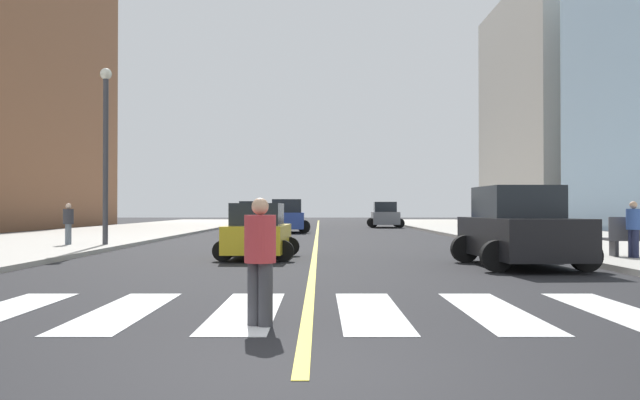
% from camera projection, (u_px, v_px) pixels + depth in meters
% --- Properties ---
extents(ground_plane, '(220.00, 220.00, 0.00)m').
position_uv_depth(ground_plane, '(297.00, 381.00, 5.89)').
color(ground_plane, black).
extents(sidewalk_kerb_east, '(10.00, 120.00, 0.15)m').
position_uv_depth(sidewalk_kerb_east, '(632.00, 246.00, 25.93)').
color(sidewalk_kerb_east, '#B2ADA3').
rests_on(sidewalk_kerb_east, ground).
extents(crosswalk_paint, '(13.50, 4.00, 0.01)m').
position_uv_depth(crosswalk_paint, '(306.00, 311.00, 9.89)').
color(crosswalk_paint, silver).
rests_on(crosswalk_paint, ground).
extents(lane_divider_paint, '(0.16, 80.00, 0.01)m').
position_uv_depth(lane_divider_paint, '(315.00, 231.00, 45.88)').
color(lane_divider_paint, yellow).
rests_on(lane_divider_paint, ground).
extents(parking_garage_concrete, '(18.00, 24.00, 23.93)m').
position_uv_depth(parking_garage_concrete, '(589.00, 109.00, 71.09)').
color(parking_garage_concrete, '#B2ADA3').
rests_on(parking_garage_concrete, ground).
extents(car_gray_nearest, '(2.97, 4.66, 2.05)m').
position_uv_depth(car_gray_nearest, '(383.00, 215.00, 54.41)').
color(car_gray_nearest, slate).
rests_on(car_gray_nearest, ground).
extents(car_black_second, '(3.05, 4.76, 2.09)m').
position_uv_depth(car_black_second, '(517.00, 229.00, 17.58)').
color(car_black_second, black).
rests_on(car_black_second, ground).
extents(car_yellow_third, '(2.41, 3.78, 1.66)m').
position_uv_depth(car_yellow_third, '(256.00, 233.00, 20.33)').
color(car_yellow_third, gold).
rests_on(car_yellow_third, ground).
extents(car_blue_fourth, '(2.97, 4.70, 2.09)m').
position_uv_depth(car_blue_fourth, '(285.00, 217.00, 42.64)').
color(car_blue_fourth, '#2D479E').
rests_on(car_blue_fourth, ground).
extents(car_silver_fifth, '(2.98, 4.73, 2.10)m').
position_uv_depth(car_silver_fifth, '(249.00, 215.00, 54.44)').
color(car_silver_fifth, '#B7B7BC').
rests_on(car_silver_fifth, ground).
extents(park_bench, '(1.83, 0.66, 1.12)m').
position_uv_depth(park_bench, '(636.00, 237.00, 19.24)').
color(park_bench, '#47474C').
rests_on(park_bench, sidewalk_kerb_east).
extents(pedestrian_crossing, '(0.41, 0.41, 1.64)m').
position_uv_depth(pedestrian_crossing, '(258.00, 256.00, 8.64)').
color(pedestrian_crossing, '#38383D').
rests_on(pedestrian_crossing, ground).
extents(pedestrian_waiting_east, '(0.39, 0.39, 1.56)m').
position_uv_depth(pedestrian_waiting_east, '(630.00, 227.00, 18.76)').
color(pedestrian_waiting_east, '#232847').
rests_on(pedestrian_waiting_east, sidewalk_kerb_east).
extents(pedestrian_walking_west, '(0.38, 0.38, 1.55)m').
position_uv_depth(pedestrian_walking_west, '(66.00, 222.00, 25.51)').
color(pedestrian_walking_west, slate).
rests_on(pedestrian_walking_west, sidewalk_kerb_west).
extents(fire_hydrant, '(0.26, 0.26, 0.89)m').
position_uv_depth(fire_hydrant, '(484.00, 229.00, 30.76)').
color(fire_hydrant, red).
rests_on(fire_hydrant, sidewalk_kerb_east).
extents(street_lamp, '(0.44, 0.44, 6.69)m').
position_uv_depth(street_lamp, '(103.00, 139.00, 25.64)').
color(street_lamp, '#38383D').
rests_on(street_lamp, sidewalk_kerb_west).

